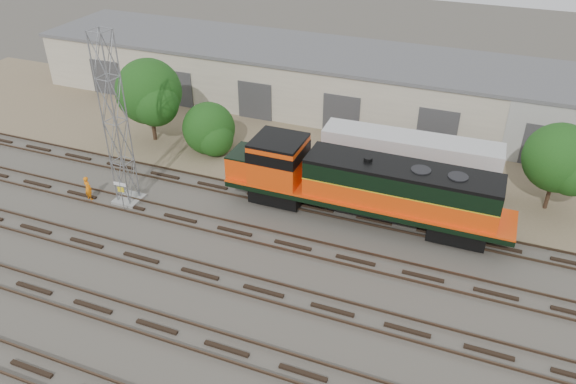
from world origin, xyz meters
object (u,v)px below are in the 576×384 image
at_px(locomotive, 361,185).
at_px(signal_tower, 116,125).
at_px(semi_trailer, 414,156).
at_px(worker, 88,188).

bearing_deg(locomotive, signal_tower, -166.20).
relative_size(locomotive, signal_tower, 1.58).
xyz_separation_m(locomotive, semi_trailer, (2.38, 5.51, -0.15)).
xyz_separation_m(signal_tower, semi_trailer, (17.82, 9.30, -3.37)).
relative_size(signal_tower, semi_trailer, 0.95).
height_order(signal_tower, semi_trailer, signal_tower).
bearing_deg(semi_trailer, locomotive, -115.04).
relative_size(locomotive, semi_trailer, 1.50).
distance_m(locomotive, worker, 18.74).
bearing_deg(worker, semi_trailer, -140.85).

